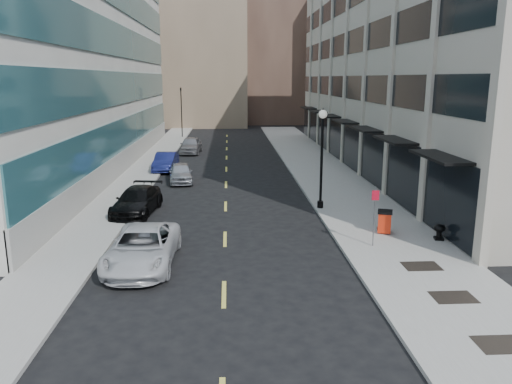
{
  "coord_description": "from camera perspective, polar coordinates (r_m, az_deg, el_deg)",
  "views": [
    {
      "loc": [
        0.23,
        -13.92,
        7.24
      ],
      "look_at": [
        1.47,
        8.79,
        2.02
      ],
      "focal_mm": 35.0,
      "sensor_mm": 36.0,
      "label": 1
    }
  ],
  "objects": [
    {
      "name": "building_right",
      "position": [
        44.23,
        19.71,
        14.46
      ],
      "size": [
        15.3,
        46.5,
        18.25
      ],
      "color": "#AFA394",
      "rests_on": "ground"
    },
    {
      "name": "skyline_brown",
      "position": [
        86.82,
        2.14,
        19.36
      ],
      "size": [
        12.0,
        16.0,
        34.0
      ],
      "primitive_type": "cube",
      "color": "brown",
      "rests_on": "ground"
    },
    {
      "name": "building_left",
      "position": [
        44.09,
        -25.63,
        15.27
      ],
      "size": [
        16.14,
        46.0,
        20.0
      ],
      "color": "silver",
      "rests_on": "ground"
    },
    {
      "name": "sidewalk_left",
      "position": [
        35.32,
        -14.06,
        0.82
      ],
      "size": [
        3.0,
        80.0,
        0.15
      ],
      "primitive_type": "cube",
      "color": "gray",
      "rests_on": "ground"
    },
    {
      "name": "car_black_pickup",
      "position": [
        27.88,
        -13.44,
        -1.0
      ],
      "size": [
        2.54,
        5.06,
        1.41
      ],
      "primitive_type": "imported",
      "rotation": [
        0.0,
        0.0,
        -0.12
      ],
      "color": "black",
      "rests_on": "ground"
    },
    {
      "name": "urn_planter",
      "position": [
        23.83,
        20.22,
        -4.13
      ],
      "size": [
        0.52,
        0.52,
        0.72
      ],
      "rotation": [
        0.0,
        0.0,
        -0.18
      ],
      "color": "black",
      "rests_on": "sidewalk_right"
    },
    {
      "name": "traffic_signal",
      "position": [
        62.2,
        -8.59,
        11.37
      ],
      "size": [
        0.66,
        0.66,
        6.98
      ],
      "color": "black",
      "rests_on": "ground"
    },
    {
      "name": "trash_bin",
      "position": [
        24.05,
        14.49,
        -3.21
      ],
      "size": [
        0.83,
        0.83,
        1.08
      ],
      "rotation": [
        0.0,
        0.0,
        -0.32
      ],
      "color": "red",
      "rests_on": "sidewalk_right"
    },
    {
      "name": "car_blue_sedan",
      "position": [
        40.33,
        -10.28,
        3.41
      ],
      "size": [
        1.73,
        4.46,
        1.45
      ],
      "primitive_type": "imported",
      "rotation": [
        0.0,
        0.0,
        -0.04
      ],
      "color": "navy",
      "rests_on": "ground"
    },
    {
      "name": "skyline_stone",
      "position": [
        81.92,
        9.71,
        14.67
      ],
      "size": [
        10.0,
        14.0,
        20.0
      ],
      "primitive_type": "cube",
      "color": "#AFA394",
      "rests_on": "ground"
    },
    {
      "name": "car_white_van",
      "position": [
        20.16,
        -12.84,
        -6.2
      ],
      "size": [
        2.61,
        5.46,
        1.5
      ],
      "primitive_type": "imported",
      "rotation": [
        0.0,
        0.0,
        -0.02
      ],
      "color": "silver",
      "rests_on": "ground"
    },
    {
      "name": "grate_mid",
      "position": [
        18.09,
        21.63,
        -11.11
      ],
      "size": [
        1.4,
        1.0,
        0.01
      ],
      "primitive_type": "cube",
      "color": "black",
      "rests_on": "sidewalk_right"
    },
    {
      "name": "ground",
      "position": [
        15.69,
        -3.74,
        -14.59
      ],
      "size": [
        160.0,
        160.0,
        0.0
      ],
      "primitive_type": "plane",
      "color": "black",
      "rests_on": "ground"
    },
    {
      "name": "grate_near",
      "position": [
        15.7,
        26.29,
        -15.34
      ],
      "size": [
        1.4,
        1.0,
        0.01
      ],
      "primitive_type": "cube",
      "color": "black",
      "rests_on": "sidewalk_right"
    },
    {
      "name": "lamppost",
      "position": [
        27.52,
        7.54,
        4.8
      ],
      "size": [
        0.46,
        0.46,
        5.55
      ],
      "color": "black",
      "rests_on": "sidewalk_right"
    },
    {
      "name": "grate_far",
      "position": [
        20.46,
        18.39,
        -8.04
      ],
      "size": [
        1.4,
        1.0,
        0.01
      ],
      "primitive_type": "cube",
      "color": "black",
      "rests_on": "sidewalk_right"
    },
    {
      "name": "skyline_tan_far",
      "position": [
        93.09,
        -12.35,
        14.94
      ],
      "size": [
        12.0,
        14.0,
        22.0
      ],
      "primitive_type": "cube",
      "color": "#8A735A",
      "rests_on": "ground"
    },
    {
      "name": "sidewalk_right",
      "position": [
        35.42,
        8.77,
        1.09
      ],
      "size": [
        5.0,
        80.0,
        0.15
      ],
      "primitive_type": "cube",
      "color": "gray",
      "rests_on": "ground"
    },
    {
      "name": "skyline_tan_near",
      "position": [
        82.31,
        -6.37,
        17.55
      ],
      "size": [
        14.0,
        18.0,
        28.0
      ],
      "primitive_type": "cube",
      "color": "#8A735A",
      "rests_on": "ground"
    },
    {
      "name": "sign_post",
      "position": [
        21.8,
        13.41,
        -1.83
      ],
      "size": [
        0.31,
        0.07,
        2.63
      ],
      "rotation": [
        0.0,
        0.0,
        -0.08
      ],
      "color": "slate",
      "rests_on": "sidewalk_right"
    },
    {
      "name": "car_silver_sedan",
      "position": [
        35.7,
        -8.6,
        2.19
      ],
      "size": [
        2.1,
        4.19,
        1.37
      ],
      "primitive_type": "imported",
      "rotation": [
        0.0,
        0.0,
        0.12
      ],
      "color": "#9FA2A8",
      "rests_on": "ground"
    },
    {
      "name": "road_centerline",
      "position": [
        31.76,
        -3.47,
        -0.28
      ],
      "size": [
        0.15,
        68.2,
        0.01
      ],
      "color": "#D8CC4C",
      "rests_on": "ground"
    },
    {
      "name": "car_grey_sedan",
      "position": [
        49.48,
        -7.46,
        5.33
      ],
      "size": [
        2.17,
        4.81,
        1.6
      ],
      "primitive_type": "imported",
      "rotation": [
        0.0,
        0.0,
        -0.06
      ],
      "color": "gray",
      "rests_on": "ground"
    }
  ]
}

